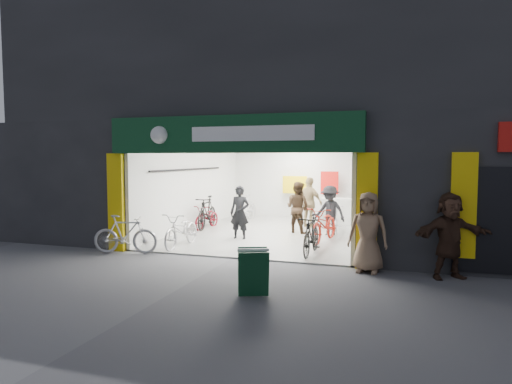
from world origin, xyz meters
The scene contains 17 objects.
ground centered at (0.00, 0.00, 0.00)m, with size 60.00×60.00×0.00m, color #56565B.
building centered at (0.91, 4.99, 4.31)m, with size 17.00×10.27×8.00m.
bike_left_front centered at (-1.80, 0.88, 0.49)m, with size 0.65×1.87×0.98m, color #BDBCC2.
bike_left_midfront centered at (-2.50, 4.10, 0.58)m, with size 0.54×1.92×1.15m, color black.
bike_left_midback centered at (-2.50, 4.11, 0.42)m, with size 0.56×1.60×0.84m, color maroon.
bike_left_back centered at (-1.94, 6.43, 0.52)m, with size 0.49×1.74×1.04m, color silver.
bike_right_front centered at (1.80, 0.99, 0.52)m, with size 0.49×1.74×1.05m, color black.
bike_right_mid centered at (1.82, 2.88, 0.52)m, with size 0.70×2.00×1.05m, color maroon.
bike_right_back centered at (1.87, 4.73, 0.50)m, with size 0.47×1.67×1.00m, color silver.
parked_bike centered at (-2.82, -0.30, 0.50)m, with size 0.47×1.68×1.01m, color #ADACB1.
customer_a centered at (-0.69, 2.49, 0.82)m, with size 0.60×0.39×1.64m, color black.
customer_b centered at (0.71, 4.18, 0.85)m, with size 0.83×0.65×1.71m, color #342417.
customer_c centered at (1.80, 3.95, 0.80)m, with size 1.04×0.60×1.61m, color black.
customer_d centered at (0.86, 5.39, 0.91)m, with size 1.06×0.44×1.81m, color #9C845A.
pedestrian_near centered at (3.30, -0.30, 0.88)m, with size 0.86×0.56×1.75m, color #8C6C51.
pedestrian_far centered at (4.93, -0.32, 0.89)m, with size 1.66×0.53×1.79m, color #3B261B.
sandwich_board centered at (1.49, -2.73, 0.46)m, with size 0.70×0.71×0.84m.
Camera 1 is at (4.04, -10.34, 2.48)m, focal length 32.00 mm.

